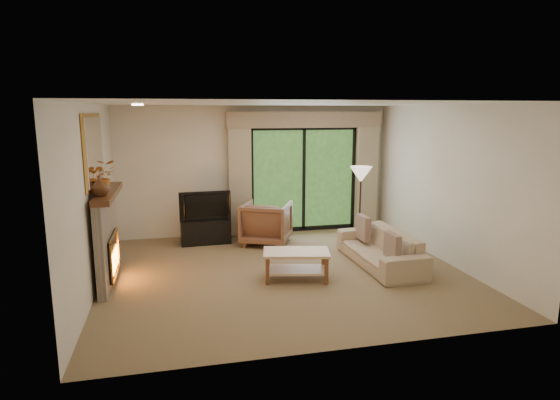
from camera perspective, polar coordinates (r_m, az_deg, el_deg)
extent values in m
plane|color=olive|center=(7.44, 0.53, -8.77)|extent=(5.50, 5.50, 0.00)
plane|color=white|center=(7.01, 0.56, 11.67)|extent=(5.50, 5.50, 0.00)
plane|color=beige|center=(9.53, -2.99, 3.60)|extent=(5.00, 0.00, 5.00)
plane|color=beige|center=(4.77, 7.62, -3.80)|extent=(5.00, 0.00, 5.00)
plane|color=beige|center=(7.01, -21.88, 0.20)|extent=(0.00, 5.00, 5.00)
plane|color=beige|center=(8.20, 19.59, 1.80)|extent=(0.00, 5.00, 5.00)
cube|color=tan|center=(9.34, -4.93, 2.81)|extent=(0.45, 0.18, 2.35)
cube|color=tan|center=(10.07, 10.48, 3.25)|extent=(0.45, 0.18, 2.35)
cube|color=#9E8264|center=(9.55, 3.11, 9.75)|extent=(3.20, 0.24, 0.32)
cube|color=black|center=(9.07, -9.08, -3.76)|extent=(0.95, 0.45, 0.47)
imported|color=black|center=(8.96, -9.18, -0.60)|extent=(0.96, 0.16, 0.55)
imported|color=brown|center=(8.88, -1.68, -2.80)|extent=(1.16, 1.17, 0.81)
imported|color=tan|center=(7.86, 12.09, -5.77)|extent=(0.79, 1.96, 0.57)
cube|color=brown|center=(7.29, 13.55, -5.47)|extent=(0.11, 0.39, 0.38)
cube|color=brown|center=(8.27, 10.09, -3.34)|extent=(0.12, 0.42, 0.42)
imported|color=#4E2C18|center=(6.72, -21.13, 1.60)|extent=(0.30, 0.30, 0.27)
imported|color=#BE6820|center=(6.89, -20.97, 2.69)|extent=(0.47, 0.43, 0.47)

